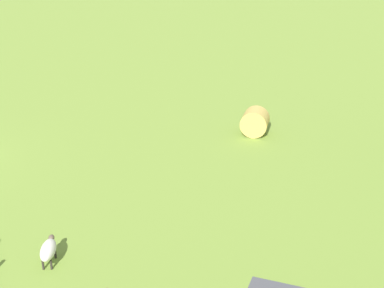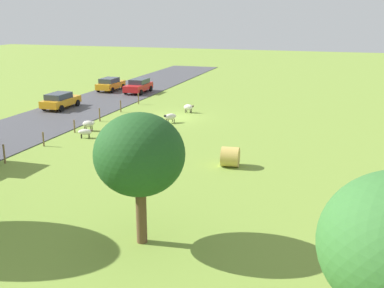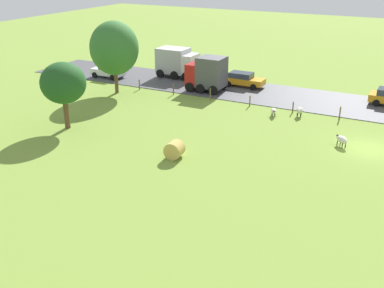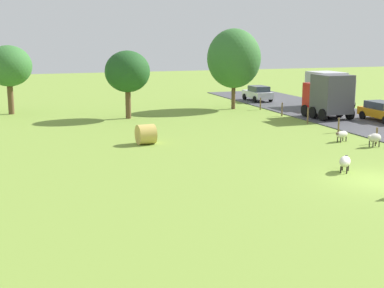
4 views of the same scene
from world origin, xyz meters
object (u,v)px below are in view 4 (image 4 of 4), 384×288
object	(u,v)px
sheep_2	(374,138)
tree_1	(127,72)
sheep_0	(345,161)
hay_bale_0	(146,134)
truck_0	(328,95)
tree_2	(234,59)
sheep_1	(342,134)
tree_0	(8,66)
truck_1	(329,89)
car_3	(383,111)
car_0	(258,93)

from	to	relation	value
sheep_2	tree_1	xyz separation A→B (m)	(-11.82, 16.35, 3.26)
sheep_0	hay_bale_0	bearing A→B (deg)	127.33
sheep_0	sheep_2	bearing A→B (deg)	41.52
truck_0	tree_1	bearing A→B (deg)	160.74
tree_2	truck_0	size ratio (longest dim) A/B	1.90
sheep_1	tree_0	distance (m)	28.54
sheep_2	truck_1	world-z (taller)	truck_1
car_3	sheep_1	bearing A→B (deg)	-142.29
hay_bale_0	tree_0	size ratio (longest dim) A/B	0.21
tree_0	tree_2	bearing A→B (deg)	-8.95
sheep_0	tree_1	size ratio (longest dim) A/B	0.21
sheep_2	truck_0	size ratio (longest dim) A/B	0.28
sheep_0	tree_0	world-z (taller)	tree_0
sheep_1	truck_1	size ratio (longest dim) A/B	0.26
tree_0	tree_2	distance (m)	19.90
car_0	tree_0	bearing A→B (deg)	-176.48
hay_bale_0	truck_0	size ratio (longest dim) A/B	0.32
hay_bale_0	tree_2	xyz separation A→B (m)	(11.73, 13.57, 4.03)
tree_1	tree_2	xyz separation A→B (m)	(10.51, 2.63, 0.83)
hay_bale_0	truck_1	size ratio (longest dim) A/B	0.27
sheep_1	tree_1	world-z (taller)	tree_1
hay_bale_0	truck_0	world-z (taller)	truck_0
truck_1	tree_0	bearing A→B (deg)	169.12
sheep_0	sheep_1	size ratio (longest dim) A/B	0.98
sheep_1	tree_2	distance (m)	17.40
tree_1	sheep_0	bearing A→B (deg)	-72.86
hay_bale_0	tree_1	size ratio (longest dim) A/B	0.23
truck_1	car_0	xyz separation A→B (m)	(-3.99, 6.95, -0.96)
sheep_0	tree_1	world-z (taller)	tree_1
sheep_0	tree_1	distance (m)	22.28
sheep_2	tree_0	size ratio (longest dim) A/B	0.18
truck_1	car_0	world-z (taller)	truck_1
hay_bale_0	tree_0	xyz separation A→B (m)	(-7.92, 16.67, 3.51)
hay_bale_0	tree_0	bearing A→B (deg)	115.42
tree_2	sheep_2	bearing A→B (deg)	-86.06
sheep_0	tree_0	size ratio (longest dim) A/B	0.20
sheep_0	car_3	world-z (taller)	car_3
sheep_2	car_0	distance (m)	23.81
sheep_1	sheep_2	size ratio (longest dim) A/B	1.11
tree_2	tree_0	bearing A→B (deg)	171.05
tree_1	truck_0	size ratio (longest dim) A/B	1.43
sheep_2	hay_bale_0	size ratio (longest dim) A/B	0.86
car_0	car_3	size ratio (longest dim) A/B	0.89
tree_0	truck_1	world-z (taller)	tree_0
sheep_1	car_0	distance (m)	21.92
truck_0	truck_1	size ratio (longest dim) A/B	0.84
truck_0	car_0	bearing A→B (deg)	91.31
sheep_1	truck_0	size ratio (longest dim) A/B	0.31
sheep_1	hay_bale_0	xyz separation A→B (m)	(-12.13, 3.32, 0.15)
sheep_2	tree_2	bearing A→B (deg)	93.94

